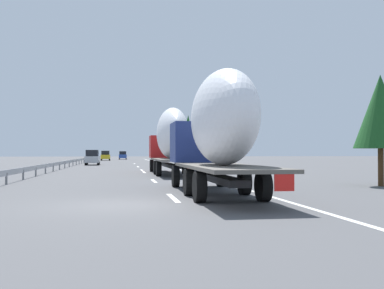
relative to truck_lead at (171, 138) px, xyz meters
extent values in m
plane|color=#4C4C4F|center=(20.42, 3.60, -2.75)|extent=(260.00, 260.00, 0.00)
cube|color=white|center=(-17.58, 1.80, -2.74)|extent=(3.20, 0.20, 0.01)
cube|color=white|center=(-7.67, 1.80, -2.74)|extent=(3.20, 0.20, 0.01)
cube|color=white|center=(4.13, 1.80, -2.74)|extent=(3.20, 0.20, 0.01)
cube|color=white|center=(8.48, 1.80, -2.74)|extent=(3.20, 0.20, 0.01)
cube|color=white|center=(18.45, 1.80, -2.74)|extent=(3.20, 0.20, 0.01)
cube|color=white|center=(33.18, 1.80, -2.74)|extent=(3.20, 0.20, 0.01)
cube|color=white|center=(25.42, -1.90, -2.74)|extent=(110.00, 0.20, 0.01)
cube|color=#B21919|center=(5.04, 0.00, -0.60)|extent=(2.40, 2.50, 1.90)
cube|color=black|center=(6.14, 0.00, -0.10)|extent=(0.08, 2.12, 0.80)
cube|color=#262628|center=(1.92, 0.00, -2.08)|extent=(11.46, 0.70, 0.24)
cube|color=#59544C|center=(-1.19, 0.00, -1.61)|extent=(10.05, 2.50, 0.12)
ellipsoid|color=white|center=(-0.93, 0.00, 0.32)|extent=(7.81, 2.20, 3.73)
cube|color=red|center=(-6.18, -0.69, -1.85)|extent=(0.04, 0.56, 0.56)
cylinder|color=black|center=(5.04, 1.10, -2.23)|extent=(1.04, 0.30, 1.04)
cylinder|color=black|center=(5.04, -1.10, -2.23)|extent=(1.04, 0.30, 1.04)
cylinder|color=black|center=(0.01, 1.10, -2.23)|extent=(1.04, 0.35, 1.04)
cylinder|color=black|center=(0.01, -1.10, -2.23)|extent=(1.04, 0.35, 1.04)
cylinder|color=black|center=(-2.39, 1.10, -2.23)|extent=(1.04, 0.35, 1.04)
cylinder|color=black|center=(-2.39, -1.10, -2.23)|extent=(1.04, 0.35, 1.04)
cube|color=navy|center=(-12.48, 0.00, -0.60)|extent=(2.40, 2.50, 1.90)
cube|color=black|center=(-11.38, 0.00, -0.10)|extent=(0.08, 2.12, 0.80)
cube|color=#262628|center=(-15.25, 0.00, -2.08)|extent=(10.22, 0.70, 0.24)
cube|color=#59544C|center=(-18.03, 0.00, -1.61)|extent=(8.70, 2.50, 0.12)
ellipsoid|color=white|center=(-17.93, 0.00, 0.19)|extent=(5.99, 2.20, 3.47)
cube|color=red|center=(-22.35, -0.69, -1.85)|extent=(0.04, 0.56, 0.56)
cylinder|color=black|center=(-12.48, 1.10, -2.23)|extent=(1.04, 0.30, 1.04)
cylinder|color=black|center=(-12.48, -1.10, -2.23)|extent=(1.04, 0.30, 1.04)
cylinder|color=black|center=(-16.83, 1.10, -2.23)|extent=(1.04, 0.35, 1.04)
cylinder|color=black|center=(-16.83, -1.10, -2.23)|extent=(1.04, 0.35, 1.04)
cylinder|color=black|center=(-19.23, 1.10, -2.23)|extent=(1.04, 0.35, 1.04)
cylinder|color=black|center=(-19.23, -1.10, -2.23)|extent=(1.04, 0.35, 1.04)
cube|color=gold|center=(60.54, 6.92, -2.01)|extent=(4.41, 1.81, 0.84)
cube|color=black|center=(60.21, 6.92, -1.17)|extent=(2.43, 1.60, 0.83)
cylinder|color=black|center=(61.91, 7.73, -2.43)|extent=(0.64, 0.22, 0.64)
cylinder|color=black|center=(61.91, 6.12, -2.43)|extent=(0.64, 0.22, 0.64)
cylinder|color=black|center=(59.17, 7.73, -2.43)|extent=(0.64, 0.22, 0.64)
cylinder|color=black|center=(59.17, 6.12, -2.43)|extent=(0.64, 0.22, 0.64)
cube|color=#ADB2B7|center=(26.96, 7.46, -2.01)|extent=(4.69, 1.76, 0.84)
cube|color=black|center=(26.61, 7.46, -1.18)|extent=(2.58, 1.55, 0.82)
cylinder|color=black|center=(28.41, 8.24, -2.43)|extent=(0.64, 0.22, 0.64)
cylinder|color=black|center=(28.41, 6.68, -2.43)|extent=(0.64, 0.22, 0.64)
cylinder|color=black|center=(25.50, 8.24, -2.43)|extent=(0.64, 0.22, 0.64)
cylinder|color=black|center=(25.50, 6.68, -2.43)|extent=(0.64, 0.22, 0.64)
cube|color=#28479E|center=(73.98, 3.40, -2.01)|extent=(4.70, 1.79, 0.84)
cube|color=black|center=(73.63, 3.40, -1.21)|extent=(2.58, 1.58, 0.76)
cylinder|color=black|center=(75.44, 4.19, -2.43)|extent=(0.64, 0.22, 0.64)
cylinder|color=black|center=(75.44, 2.60, -2.43)|extent=(0.64, 0.22, 0.64)
cylinder|color=black|center=(72.53, 4.19, -2.43)|extent=(0.64, 0.22, 0.64)
cylinder|color=black|center=(72.53, 2.60, -2.43)|extent=(0.64, 0.22, 0.64)
cylinder|color=gray|center=(19.25, -3.10, -1.41)|extent=(0.10, 0.10, 2.66)
cube|color=#2D569E|center=(19.25, -3.10, 0.27)|extent=(0.06, 0.90, 0.70)
cylinder|color=#472D19|center=(50.74, -6.06, -1.82)|extent=(0.34, 0.34, 1.84)
cone|color=#286B2D|center=(50.74, -6.06, 1.11)|extent=(2.83, 2.83, 4.03)
cylinder|color=#472D19|center=(31.86, -6.03, -2.13)|extent=(0.32, 0.32, 1.24)
cone|color=#1E5B23|center=(31.86, -6.03, 1.47)|extent=(2.69, 2.69, 5.95)
cylinder|color=#472D19|center=(-13.42, -9.00, -1.81)|extent=(0.28, 0.28, 1.87)
cone|color=#194C1E|center=(-13.42, -9.00, 0.96)|extent=(2.63, 2.63, 3.66)
cylinder|color=#472D19|center=(67.26, -6.50, -1.92)|extent=(0.38, 0.38, 1.65)
cone|color=#286B2D|center=(67.26, -6.50, 1.05)|extent=(3.89, 3.89, 4.29)
cylinder|color=#472D19|center=(49.91, -8.07, -2.05)|extent=(0.30, 0.30, 1.39)
cone|color=#1E5B23|center=(49.91, -8.07, 0.69)|extent=(2.56, 2.56, 4.09)
cylinder|color=#472D19|center=(15.50, -7.62, -1.77)|extent=(0.25, 0.25, 1.96)
cone|color=#286B2D|center=(15.50, -7.62, 2.00)|extent=(3.40, 3.40, 5.59)
cube|color=#9EA0A5|center=(23.42, 9.60, -2.15)|extent=(94.00, 0.06, 0.32)
cube|color=slate|center=(-9.28, 9.60, -2.45)|extent=(0.10, 0.10, 0.60)
cube|color=slate|center=(-5.19, 9.60, -2.45)|extent=(0.10, 0.10, 0.60)
cube|color=slate|center=(-1.10, 9.60, -2.45)|extent=(0.10, 0.10, 0.60)
cube|color=slate|center=(2.98, 9.60, -2.45)|extent=(0.10, 0.10, 0.60)
cube|color=slate|center=(7.07, 9.60, -2.45)|extent=(0.10, 0.10, 0.60)
cube|color=slate|center=(11.16, 9.60, -2.45)|extent=(0.10, 0.10, 0.60)
cube|color=slate|center=(15.24, 9.60, -2.45)|extent=(0.10, 0.10, 0.60)
cube|color=slate|center=(19.33, 9.60, -2.45)|extent=(0.10, 0.10, 0.60)
cube|color=slate|center=(23.42, 9.60, -2.45)|extent=(0.10, 0.10, 0.60)
cube|color=slate|center=(27.51, 9.60, -2.45)|extent=(0.10, 0.10, 0.60)
cube|color=slate|center=(31.59, 9.60, -2.45)|extent=(0.10, 0.10, 0.60)
cube|color=slate|center=(35.68, 9.60, -2.45)|extent=(0.10, 0.10, 0.60)
cube|color=slate|center=(39.77, 9.60, -2.45)|extent=(0.10, 0.10, 0.60)
cube|color=slate|center=(43.85, 9.60, -2.45)|extent=(0.10, 0.10, 0.60)
cube|color=slate|center=(47.94, 9.60, -2.45)|extent=(0.10, 0.10, 0.60)
cube|color=slate|center=(52.03, 9.60, -2.45)|extent=(0.10, 0.10, 0.60)
cube|color=slate|center=(56.11, 9.60, -2.45)|extent=(0.10, 0.10, 0.60)
cube|color=slate|center=(60.20, 9.60, -2.45)|extent=(0.10, 0.10, 0.60)
cube|color=slate|center=(64.29, 9.60, -2.45)|extent=(0.10, 0.10, 0.60)
cube|color=slate|center=(68.38, 9.60, -2.45)|extent=(0.10, 0.10, 0.60)
camera|label=1|loc=(-34.07, 3.67, -1.07)|focal=42.37mm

